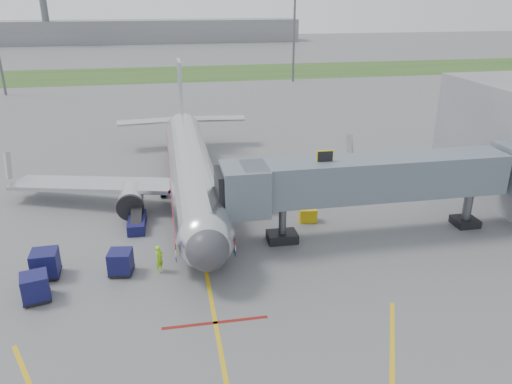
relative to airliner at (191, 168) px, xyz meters
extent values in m
plane|color=#565659|center=(0.00, -15.25, -2.65)|extent=(400.00, 400.00, 0.00)
cube|color=#2D4C1E|center=(0.00, 74.75, -2.64)|extent=(300.00, 25.00, 0.01)
cube|color=gold|center=(0.00, -17.25, -2.64)|extent=(0.25, 50.00, 0.01)
cube|color=maroon|center=(0.00, -19.25, -2.64)|extent=(6.00, 0.25, 0.01)
cylinder|color=silver|center=(0.00, -0.25, 0.05)|extent=(3.80, 28.00, 3.80)
sphere|color=silver|center=(0.00, -14.25, 0.05)|extent=(3.80, 3.80, 3.80)
sphere|color=#38383D|center=(0.00, -15.55, 0.05)|extent=(2.74, 2.74, 2.74)
cube|color=black|center=(0.00, -14.65, 0.60)|extent=(2.20, 1.20, 0.55)
cone|color=silver|center=(0.00, 16.25, 0.05)|extent=(3.80, 5.00, 3.80)
cube|color=#B7BAC1|center=(0.00, 15.75, 4.05)|extent=(0.35, 4.20, 7.00)
cube|color=#B7BAC1|center=(-8.50, -0.25, -0.85)|extent=(15.10, 8.59, 1.13)
cube|color=#B7BAC1|center=(8.50, -0.25, -0.85)|extent=(15.10, 8.59, 1.13)
cylinder|color=silver|center=(-5.20, -3.25, -1.30)|extent=(2.10, 3.60, 2.10)
cylinder|color=silver|center=(5.20, -3.25, -1.30)|extent=(2.10, 3.60, 2.10)
cube|color=maroon|center=(1.92, -0.25, -0.30)|extent=(0.05, 28.00, 0.45)
cube|color=navy|center=(1.92, -0.25, -1.20)|extent=(0.05, 28.00, 0.35)
cylinder|color=black|center=(0.00, -13.25, -2.35)|extent=(0.28, 0.70, 0.70)
cylinder|color=black|center=(-2.60, 0.25, -2.20)|extent=(0.50, 1.00, 1.00)
cylinder|color=black|center=(2.60, 0.25, -2.20)|extent=(0.50, 1.00, 1.00)
cube|color=slate|center=(13.00, -10.25, 1.95)|extent=(20.00, 3.00, 3.00)
cube|color=slate|center=(3.20, -10.25, 1.75)|extent=(3.20, 3.60, 3.40)
cube|color=black|center=(2.00, -10.25, 1.75)|extent=(1.60, 3.00, 2.80)
cube|color=gold|center=(9.00, -10.25, 3.75)|extent=(1.20, 0.15, 1.00)
cylinder|color=#595B60|center=(6.00, -10.25, -1.10)|extent=(0.56, 0.56, 3.10)
cube|color=black|center=(6.00, -10.25, -2.30)|extent=(2.20, 1.60, 0.70)
cylinder|color=#595B60|center=(21.00, -10.25, -1.10)|extent=(0.70, 0.70, 3.10)
cube|color=black|center=(21.00, -10.25, -2.35)|extent=(1.80, 1.80, 0.60)
cylinder|color=#595B60|center=(25.00, 59.75, 7.35)|extent=(0.44, 0.44, 20.00)
cube|color=slate|center=(-10.00, 154.75, 1.35)|extent=(120.00, 14.00, 8.00)
cylinder|color=#595B60|center=(-40.00, 149.75, 11.35)|extent=(2.40, 2.40, 28.00)
cube|color=#0D103A|center=(-5.52, -12.79, -1.75)|extent=(1.67, 1.67, 1.46)
cube|color=black|center=(-5.52, -12.79, -2.48)|extent=(1.72, 1.72, 0.11)
cylinder|color=black|center=(-6.16, -13.27, -2.51)|extent=(0.24, 0.29, 0.26)
cylinder|color=black|center=(-5.04, -13.44, -2.51)|extent=(0.24, 0.29, 0.26)
cylinder|color=black|center=(-5.99, -12.15, -2.51)|extent=(0.24, 0.29, 0.26)
cylinder|color=black|center=(-4.87, -12.32, -2.51)|extent=(0.24, 0.29, 0.26)
cube|color=#0D103A|center=(-10.35, -15.02, -1.70)|extent=(1.87, 1.87, 1.55)
cube|color=black|center=(-10.35, -15.02, -2.47)|extent=(1.93, 1.93, 0.12)
cylinder|color=black|center=(-10.79, -15.74, -2.51)|extent=(0.28, 0.32, 0.28)
cylinder|color=black|center=(-9.62, -15.46, -2.51)|extent=(0.28, 0.32, 0.28)
cylinder|color=black|center=(-11.07, -14.58, -2.51)|extent=(0.28, 0.32, 0.28)
cylinder|color=black|center=(-9.90, -14.30, -2.51)|extent=(0.28, 0.32, 0.28)
cube|color=#0D103A|center=(-10.28, -12.29, -1.64)|extent=(1.70, 1.70, 1.64)
cube|color=black|center=(-10.28, -12.29, -2.45)|extent=(1.75, 1.75, 0.13)
cylinder|color=black|center=(-10.90, -12.95, -2.50)|extent=(0.24, 0.30, 0.30)
cylinder|color=black|center=(-9.63, -12.91, -2.50)|extent=(0.24, 0.30, 0.30)
cylinder|color=black|center=(-10.94, -11.68, -2.50)|extent=(0.24, 0.30, 0.30)
cylinder|color=black|center=(-9.67, -11.63, -2.50)|extent=(0.24, 0.30, 0.30)
cube|color=#0D103A|center=(-4.72, -5.91, -2.22)|extent=(1.41, 3.41, 0.84)
cube|color=black|center=(-4.71, -5.44, -1.33)|extent=(0.95, 3.80, 1.32)
cylinder|color=black|center=(-5.22, -7.12, -2.38)|extent=(0.22, 0.53, 0.52)
cylinder|color=black|center=(-4.29, -7.14, -2.38)|extent=(0.22, 0.53, 0.52)
cylinder|color=black|center=(-5.16, -4.68, -2.38)|extent=(0.22, 0.53, 0.52)
cylinder|color=black|center=(-4.22, -4.71, -2.38)|extent=(0.22, 0.53, 0.52)
cube|color=gold|center=(8.86, -7.25, -2.10)|extent=(1.47, 1.06, 1.10)
cylinder|color=black|center=(8.41, -7.20, -2.51)|extent=(0.21, 0.29, 0.27)
cylinder|color=black|center=(9.32, -7.30, -2.51)|extent=(0.21, 0.29, 0.27)
imported|color=#95ED1B|center=(-3.00, -13.01, -1.70)|extent=(0.77, 0.82, 1.88)
camera|label=1|loc=(-2.06, -42.59, 14.64)|focal=35.00mm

